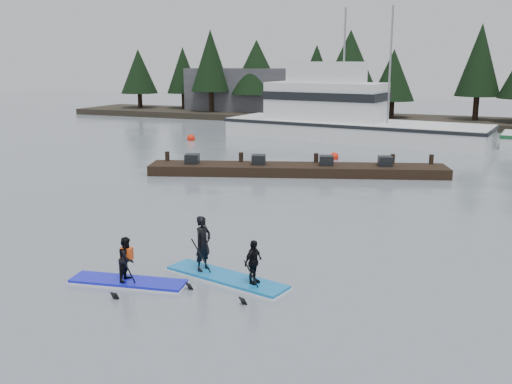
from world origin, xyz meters
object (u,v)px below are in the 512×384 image
at_px(paddleboard_duo, 225,262).
at_px(floating_dock, 297,170).
at_px(fishing_boat_large, 346,129).
at_px(paddleboard_solo, 128,269).

bearing_deg(paddleboard_duo, floating_dock, 114.10).
relative_size(fishing_boat_large, paddleboard_duo, 5.33).
bearing_deg(paddleboard_solo, paddleboard_duo, 18.97).
distance_m(fishing_boat_large, floating_dock, 14.29).
distance_m(paddleboard_solo, paddleboard_duo, 2.57).
bearing_deg(paddleboard_duo, fishing_boat_large, 110.48).
distance_m(floating_dock, paddleboard_solo, 15.91).
height_order(paddleboard_solo, paddleboard_duo, paddleboard_duo).
bearing_deg(fishing_boat_large, paddleboard_solo, -80.01).
bearing_deg(fishing_boat_large, floating_dock, -79.26).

